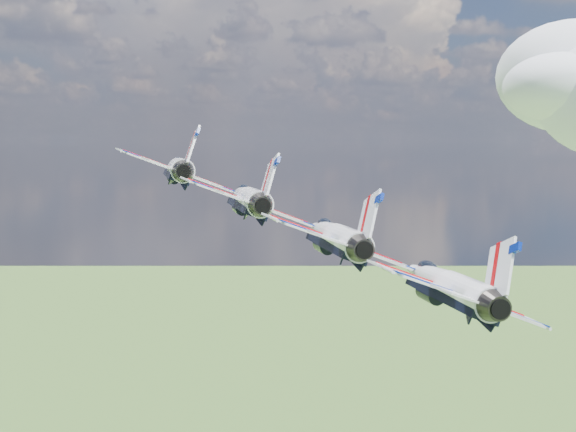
% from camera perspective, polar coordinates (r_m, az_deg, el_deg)
% --- Properties ---
extents(jet_0, '(18.41, 21.11, 9.16)m').
position_cam_1_polar(jet_0, '(81.83, -7.82, 3.38)').
color(jet_0, white).
extents(jet_1, '(18.41, 21.11, 9.16)m').
position_cam_1_polar(jet_1, '(72.93, -2.91, 1.26)').
color(jet_1, white).
extents(jet_2, '(18.41, 21.11, 9.16)m').
position_cam_1_polar(jet_2, '(64.83, 3.28, -1.42)').
color(jet_2, silver).
extents(jet_3, '(18.41, 21.11, 9.16)m').
position_cam_1_polar(jet_3, '(57.88, 11.11, -4.78)').
color(jet_3, white).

